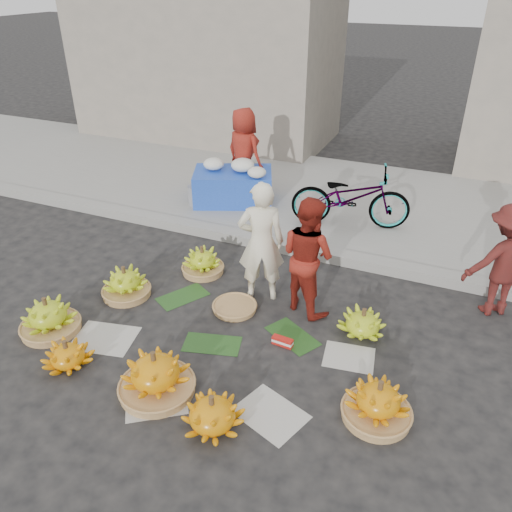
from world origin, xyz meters
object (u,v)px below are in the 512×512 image
at_px(banana_bunch_0, 48,317).
at_px(vendor_cream, 261,243).
at_px(flower_table, 233,184).
at_px(bicycle, 351,197).
at_px(banana_bunch_4, 378,402).

bearing_deg(banana_bunch_0, vendor_cream, 39.34).
bearing_deg(vendor_cream, flower_table, -80.93).
xyz_separation_m(flower_table, bicycle, (2.12, -0.14, 0.17)).
xyz_separation_m(vendor_cream, flower_table, (-1.54, 2.41, -0.36)).
height_order(vendor_cream, bicycle, vendor_cream).
bearing_deg(bicycle, flower_table, 72.42).
bearing_deg(flower_table, bicycle, -26.03).
distance_m(banana_bunch_0, bicycle, 4.73).
height_order(banana_bunch_4, flower_table, flower_table).
xyz_separation_m(banana_bunch_0, bicycle, (2.60, 3.93, 0.41)).
relative_size(banana_bunch_0, bicycle, 0.43).
distance_m(banana_bunch_0, flower_table, 4.10).
bearing_deg(banana_bunch_4, bicycle, 108.13).
distance_m(banana_bunch_4, vendor_cream, 2.40).
relative_size(vendor_cream, flower_table, 1.02).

